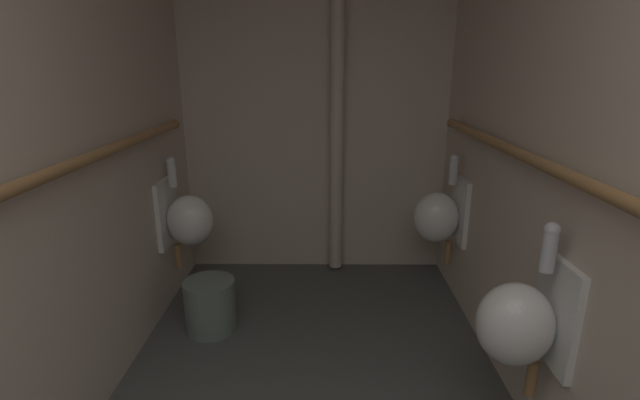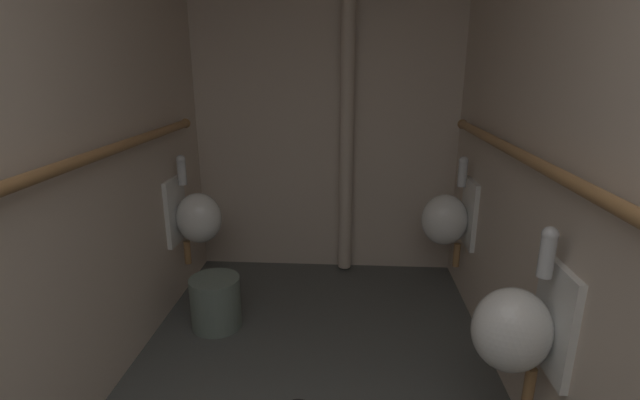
{
  "view_description": "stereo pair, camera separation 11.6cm",
  "coord_description": "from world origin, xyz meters",
  "px_view_note": "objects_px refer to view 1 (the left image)",
  "views": [
    {
      "loc": [
        0.06,
        0.27,
        1.56
      ],
      "look_at": [
        0.04,
        2.31,
        0.95
      ],
      "focal_mm": 25.44,
      "sensor_mm": 36.0,
      "label": 1
    },
    {
      "loc": [
        0.18,
        0.27,
        1.56
      ],
      "look_at": [
        0.04,
        2.31,
        0.95
      ],
      "focal_mm": 25.44,
      "sensor_mm": 36.0,
      "label": 2
    }
  ],
  "objects_px": {
    "standpipe_back_wall": "(337,96)",
    "waste_bin": "(210,305)",
    "urinal_left_mid": "(187,219)",
    "urinal_right_mid": "(521,322)",
    "urinal_right_far": "(439,216)"
  },
  "relations": [
    {
      "from": "urinal_right_mid",
      "to": "waste_bin",
      "type": "distance_m",
      "value": 1.75
    },
    {
      "from": "urinal_left_mid",
      "to": "urinal_right_far",
      "type": "xyz_separation_m",
      "value": [
        1.67,
        0.07,
        0.0
      ]
    },
    {
      "from": "urinal_left_mid",
      "to": "standpipe_back_wall",
      "type": "height_order",
      "value": "standpipe_back_wall"
    },
    {
      "from": "urinal_right_mid",
      "to": "urinal_right_far",
      "type": "xyz_separation_m",
      "value": [
        0.0,
        1.3,
        0.0
      ]
    },
    {
      "from": "urinal_right_mid",
      "to": "waste_bin",
      "type": "height_order",
      "value": "urinal_right_mid"
    },
    {
      "from": "standpipe_back_wall",
      "to": "waste_bin",
      "type": "relative_size",
      "value": 8.2
    },
    {
      "from": "urinal_right_far",
      "to": "waste_bin",
      "type": "bearing_deg",
      "value": -163.58
    },
    {
      "from": "waste_bin",
      "to": "urinal_right_mid",
      "type": "bearing_deg",
      "value": -30.73
    },
    {
      "from": "urinal_left_mid",
      "to": "urinal_right_mid",
      "type": "xyz_separation_m",
      "value": [
        1.67,
        -1.22,
        0.0
      ]
    },
    {
      "from": "urinal_right_mid",
      "to": "standpipe_back_wall",
      "type": "distance_m",
      "value": 2.0
    },
    {
      "from": "standpipe_back_wall",
      "to": "waste_bin",
      "type": "xyz_separation_m",
      "value": [
        -0.78,
        -0.86,
        -1.18
      ]
    },
    {
      "from": "standpipe_back_wall",
      "to": "waste_bin",
      "type": "bearing_deg",
      "value": -132.13
    },
    {
      "from": "urinal_right_far",
      "to": "waste_bin",
      "type": "xyz_separation_m",
      "value": [
        -1.46,
        -0.43,
        -0.43
      ]
    },
    {
      "from": "urinal_left_mid",
      "to": "standpipe_back_wall",
      "type": "relative_size",
      "value": 0.29
    },
    {
      "from": "waste_bin",
      "to": "standpipe_back_wall",
      "type": "bearing_deg",
      "value": 47.87
    }
  ]
}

